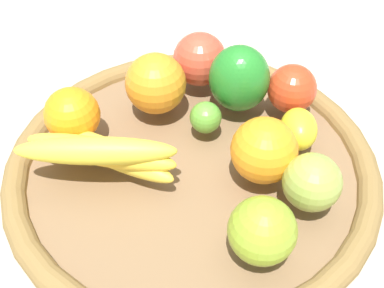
# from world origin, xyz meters

# --- Properties ---
(ground_plane) EXTENTS (2.40, 2.40, 0.00)m
(ground_plane) POSITION_xyz_m (0.00, 0.00, 0.00)
(ground_plane) COLOR #BDAE9B
(ground_plane) RESTS_ON ground
(basket) EXTENTS (0.48, 0.48, 0.03)m
(basket) POSITION_xyz_m (0.00, 0.00, 0.02)
(basket) COLOR brown
(basket) RESTS_ON ground_plane
(lime_0) EXTENTS (0.06, 0.06, 0.04)m
(lime_0) POSITION_xyz_m (-0.00, -0.05, 0.06)
(lime_0) COLOR #589C34
(lime_0) RESTS_ON basket
(banana_bunch) EXTENTS (0.19, 0.11, 0.06)m
(banana_bunch) POSITION_xyz_m (0.09, 0.06, 0.07)
(banana_bunch) COLOR yellow
(banana_bunch) RESTS_ON basket
(orange_0) EXTENTS (0.11, 0.11, 0.08)m
(orange_0) POSITION_xyz_m (-0.09, -0.00, 0.07)
(orange_0) COLOR orange
(orange_0) RESTS_ON basket
(apple_3) EXTENTS (0.11, 0.11, 0.08)m
(apple_3) POSITION_xyz_m (0.04, -0.15, 0.07)
(apple_3) COLOR #C44732
(apple_3) RESTS_ON basket
(lemon_0) EXTENTS (0.06, 0.07, 0.05)m
(lemon_0) POSITION_xyz_m (-0.12, -0.07, 0.06)
(lemon_0) COLOR yellow
(lemon_0) RESTS_ON basket
(orange_1) EXTENTS (0.11, 0.11, 0.08)m
(orange_1) POSITION_xyz_m (0.08, -0.07, 0.08)
(orange_1) COLOR orange
(orange_1) RESTS_ON basket
(bell_pepper) EXTENTS (0.09, 0.08, 0.10)m
(bell_pepper) POSITION_xyz_m (-0.03, -0.11, 0.08)
(bell_pepper) COLOR #247B27
(bell_pepper) RESTS_ON basket
(apple_0) EXTENTS (0.09, 0.09, 0.07)m
(apple_0) POSITION_xyz_m (-0.12, 0.11, 0.07)
(apple_0) COLOR #86A42A
(apple_0) RESTS_ON basket
(orange_2) EXTENTS (0.10, 0.10, 0.07)m
(orange_2) POSITION_xyz_m (0.16, 0.02, 0.07)
(orange_2) COLOR orange
(orange_2) RESTS_ON basket
(apple_1) EXTENTS (0.09, 0.09, 0.07)m
(apple_1) POSITION_xyz_m (-0.15, 0.02, 0.07)
(apple_1) COLOR #8EA444
(apple_1) RESTS_ON basket
(apple_2) EXTENTS (0.09, 0.09, 0.07)m
(apple_2) POSITION_xyz_m (-0.10, -0.14, 0.07)
(apple_2) COLOR red
(apple_2) RESTS_ON basket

